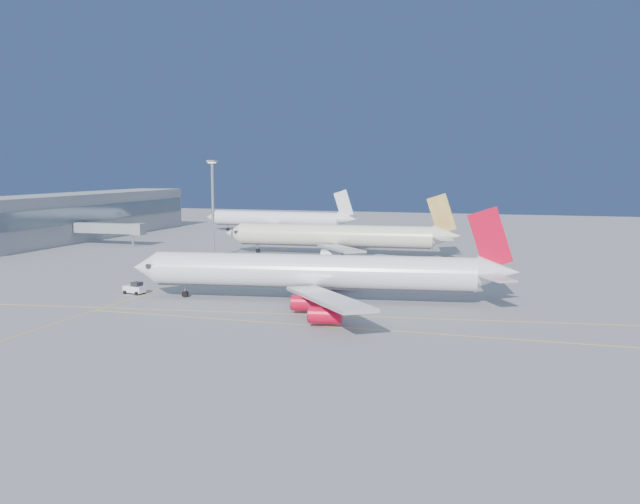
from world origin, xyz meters
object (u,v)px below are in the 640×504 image
at_px(airliner_virgin, 320,272).
at_px(pushback_tug, 135,288).
at_px(airliner_etihad, 339,236).
at_px(airliner_third, 279,219).
at_px(light_mast, 213,200).

relative_size(airliner_virgin, pushback_tug, 16.01).
height_order(airliner_etihad, airliner_third, airliner_etihad).
height_order(airliner_third, pushback_tug, airliner_third).
bearing_deg(airliner_virgin, pushback_tug, 177.13).
bearing_deg(airliner_etihad, light_mast, -156.94).
height_order(airliner_virgin, airliner_third, airliner_virgin).
relative_size(airliner_virgin, light_mast, 2.73).
distance_m(airliner_third, pushback_tug, 127.61).
height_order(airliner_virgin, light_mast, light_mast).
bearing_deg(pushback_tug, light_mast, 109.49).
bearing_deg(airliner_third, light_mast, -81.64).
height_order(airliner_etihad, pushback_tug, airliner_etihad).
height_order(pushback_tug, light_mast, light_mast).
height_order(airliner_virgin, airliner_etihad, airliner_virgin).
bearing_deg(pushback_tug, airliner_third, 107.81).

